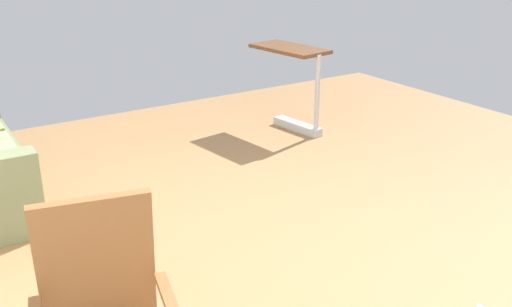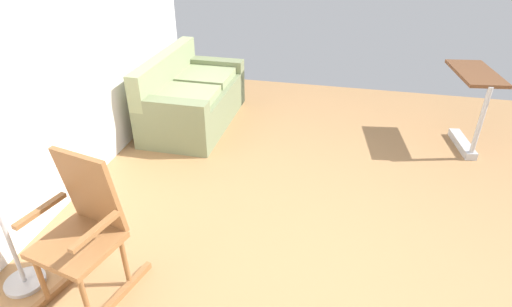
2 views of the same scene
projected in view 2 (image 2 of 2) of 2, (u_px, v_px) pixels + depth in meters
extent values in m
plane|color=#9E7247|center=(339.00, 251.00, 3.31)|extent=(7.11, 7.11, 0.00)
cube|color=white|center=(13.00, 63.00, 3.09)|extent=(5.89, 0.10, 2.70)
cube|color=#737D57|center=(195.00, 106.00, 5.18)|extent=(1.61, 0.87, 0.45)
cube|color=gray|center=(185.00, 98.00, 4.72)|extent=(0.68, 0.66, 0.10)
cube|color=gray|center=(206.00, 76.00, 5.34)|extent=(0.68, 0.66, 0.10)
cube|color=gray|center=(165.00, 71.00, 5.03)|extent=(1.60, 0.18, 0.40)
cube|color=#737D57|center=(171.00, 126.00, 4.54)|extent=(0.19, 0.85, 0.60)
cube|color=#737D57|center=(213.00, 80.00, 5.73)|extent=(0.19, 0.85, 0.60)
cube|color=brown|center=(67.00, 280.00, 3.02)|extent=(0.75, 0.21, 0.05)
cube|color=brown|center=(114.00, 301.00, 2.86)|extent=(0.75, 0.21, 0.05)
cylinder|color=brown|center=(84.00, 297.00, 2.61)|extent=(0.04, 0.04, 0.40)
cylinder|color=brown|center=(40.00, 277.00, 2.75)|extent=(0.04, 0.04, 0.40)
cylinder|color=brown|center=(124.00, 258.00, 2.90)|extent=(0.04, 0.04, 0.40)
cylinder|color=brown|center=(83.00, 242.00, 3.04)|extent=(0.04, 0.04, 0.40)
cube|color=brown|center=(77.00, 245.00, 2.72)|extent=(0.56, 0.57, 0.04)
cube|color=brown|center=(91.00, 191.00, 2.73)|extent=(0.21, 0.45, 0.60)
cube|color=brown|center=(95.00, 231.00, 2.51)|extent=(0.39, 0.13, 0.03)
cube|color=brown|center=(40.00, 210.00, 2.68)|extent=(0.39, 0.13, 0.03)
cylinder|color=#B2B5BA|center=(25.00, 282.00, 3.02)|extent=(0.28, 0.28, 0.03)
cylinder|color=#B2B5BA|center=(0.00, 218.00, 2.72)|extent=(0.03, 0.03, 1.15)
cube|color=#B2B5BA|center=(462.00, 144.00, 4.73)|extent=(0.61, 0.20, 0.08)
cylinder|color=black|center=(470.00, 156.00, 4.51)|extent=(0.07, 0.07, 0.06)
cylinder|color=black|center=(454.00, 134.00, 4.96)|extent=(0.07, 0.07, 0.06)
cylinder|color=#B2B5BA|center=(481.00, 121.00, 4.30)|extent=(0.05, 0.05, 0.74)
cube|color=brown|center=(476.00, 73.00, 4.46)|extent=(0.85, 0.51, 0.04)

